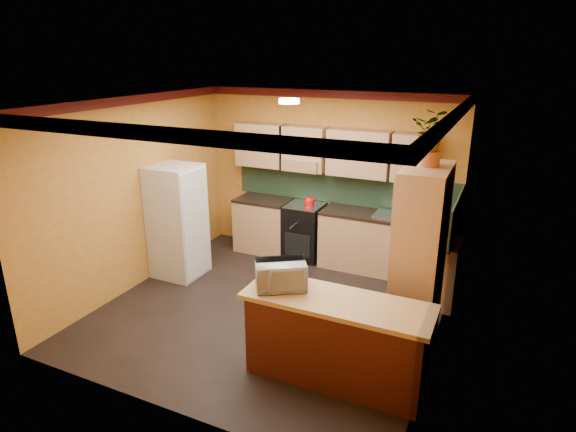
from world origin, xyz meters
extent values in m
plane|color=black|center=(0.00, 0.00, 0.00)|extent=(4.20, 4.20, 0.00)
cube|color=white|center=(0.00, 0.00, 2.70)|extent=(4.20, 4.20, 0.04)
cube|color=#D28938|center=(0.00, 2.10, 1.35)|extent=(4.20, 0.04, 2.70)
cube|color=#D28938|center=(0.00, -2.10, 1.35)|extent=(4.20, 0.04, 2.70)
cube|color=#D28938|center=(-2.10, 0.00, 1.35)|extent=(0.04, 4.20, 2.70)
cube|color=#D28938|center=(2.10, 0.00, 1.35)|extent=(0.04, 4.20, 2.70)
cube|color=#1F3826|center=(0.25, 2.09, 1.19)|extent=(3.70, 0.02, 0.53)
cube|color=#1F3826|center=(2.09, 1.40, 1.19)|extent=(0.02, 1.40, 0.53)
cube|color=tan|center=(0.10, 1.93, 1.80)|extent=(3.10, 0.34, 0.70)
cylinder|color=white|center=(0.00, 0.60, 2.66)|extent=(0.26, 0.26, 0.06)
cube|color=tan|center=(0.35, 1.80, 0.44)|extent=(3.65, 0.60, 0.88)
cube|color=black|center=(0.35, 1.80, 0.90)|extent=(3.65, 0.62, 0.04)
cube|color=black|center=(-0.27, 1.80, 0.46)|extent=(0.58, 0.58, 0.91)
cube|color=silver|center=(1.13, 1.80, 0.94)|extent=(0.48, 0.40, 0.03)
cube|color=tan|center=(1.80, 1.14, 0.44)|extent=(0.60, 0.80, 0.88)
cube|color=black|center=(1.80, 1.14, 0.90)|extent=(0.62, 0.80, 0.04)
cube|color=silver|center=(-1.75, 0.41, 0.85)|extent=(0.68, 0.66, 1.70)
cube|color=tan|center=(1.85, 0.09, 1.05)|extent=(0.48, 0.90, 2.10)
cylinder|color=#AA5729|center=(1.85, 0.14, 2.18)|extent=(0.22, 0.22, 0.16)
imported|color=tan|center=(1.85, 0.14, 2.48)|extent=(0.43, 0.39, 0.44)
cube|color=#531513|center=(1.26, -0.99, 0.44)|extent=(1.80, 0.55, 0.88)
cube|color=tan|center=(1.26, -0.99, 0.91)|extent=(1.90, 0.65, 0.05)
imported|color=silver|center=(0.64, -0.99, 1.07)|extent=(0.62, 0.57, 0.28)
camera|label=1|loc=(2.60, -5.03, 3.24)|focal=30.00mm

